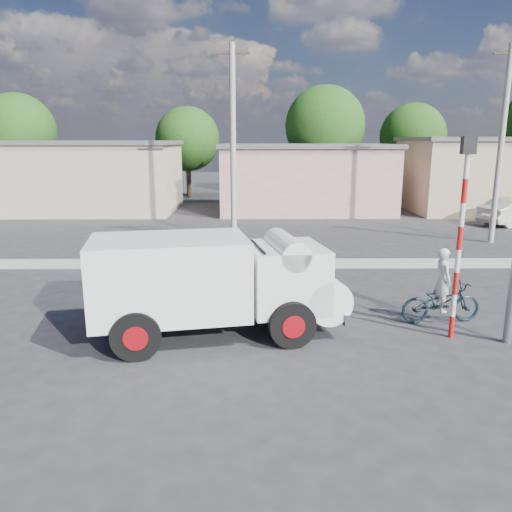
{
  "coord_description": "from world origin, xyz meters",
  "views": [
    {
      "loc": [
        -1.21,
        -8.86,
        4.29
      ],
      "look_at": [
        -1.12,
        3.93,
        1.3
      ],
      "focal_mm": 35.0,
      "sensor_mm": 36.0,
      "label": 1
    }
  ],
  "objects_px": {
    "truck": "(219,281)",
    "bicycle": "(441,302)",
    "traffic_pole": "(461,222)",
    "cyclist": "(442,292)"
  },
  "relations": [
    {
      "from": "truck",
      "to": "bicycle",
      "type": "xyz_separation_m",
      "value": [
        5.24,
        0.76,
        -0.75
      ]
    },
    {
      "from": "truck",
      "to": "bicycle",
      "type": "distance_m",
      "value": 5.35
    },
    {
      "from": "truck",
      "to": "traffic_pole",
      "type": "height_order",
      "value": "traffic_pole"
    },
    {
      "from": "cyclist",
      "to": "traffic_pole",
      "type": "relative_size",
      "value": 0.35
    },
    {
      "from": "truck",
      "to": "traffic_pole",
      "type": "distance_m",
      "value": 5.33
    },
    {
      "from": "traffic_pole",
      "to": "cyclist",
      "type": "bearing_deg",
      "value": 84.5
    },
    {
      "from": "truck",
      "to": "cyclist",
      "type": "bearing_deg",
      "value": -2.5
    },
    {
      "from": "traffic_pole",
      "to": "bicycle",
      "type": "bearing_deg",
      "value": 84.5
    },
    {
      "from": "bicycle",
      "to": "cyclist",
      "type": "distance_m",
      "value": 0.25
    },
    {
      "from": "cyclist",
      "to": "traffic_pole",
      "type": "xyz_separation_m",
      "value": [
        -0.09,
        -0.94,
        1.83
      ]
    }
  ]
}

